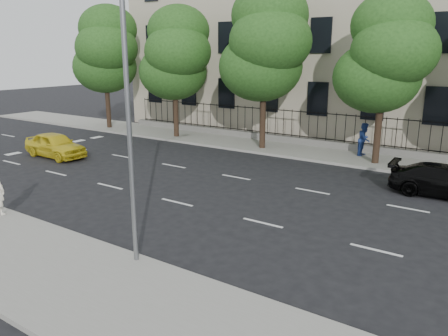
# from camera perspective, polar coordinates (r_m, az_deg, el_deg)

# --- Properties ---
(ground) EXTENTS (120.00, 120.00, 0.00)m
(ground) POSITION_cam_1_polar(r_m,az_deg,el_deg) (16.29, -11.83, -6.83)
(ground) COLOR black
(ground) RESTS_ON ground
(near_sidewalk) EXTENTS (60.00, 4.00, 0.15)m
(near_sidewalk) POSITION_cam_1_polar(r_m,az_deg,el_deg) (14.04, -23.77, -11.13)
(near_sidewalk) COLOR gray
(near_sidewalk) RESTS_ON ground
(far_sidewalk) EXTENTS (60.00, 4.00, 0.15)m
(far_sidewalk) POSITION_cam_1_polar(r_m,az_deg,el_deg) (27.44, 9.46, 2.30)
(far_sidewalk) COLOR gray
(far_sidewalk) RESTS_ON ground
(lane_markings) EXTENTS (49.60, 4.62, 0.01)m
(lane_markings) POSITION_cam_1_polar(r_m,az_deg,el_deg) (19.68, -1.93, -2.70)
(lane_markings) COLOR silver
(lane_markings) RESTS_ON ground
(crosswalk) EXTENTS (0.50, 12.10, 0.01)m
(crosswalk) POSITION_cam_1_polar(r_m,az_deg,el_deg) (29.79, -24.52, 2.00)
(crosswalk) COLOR silver
(crosswalk) RESTS_ON ground
(masonry_building) EXTENTS (34.60, 12.11, 18.50)m
(masonry_building) POSITION_cam_1_polar(r_m,az_deg,el_deg) (35.29, 16.58, 19.26)
(masonry_building) COLOR #C1B69A
(masonry_building) RESTS_ON ground
(iron_fence) EXTENTS (30.00, 0.50, 2.20)m
(iron_fence) POSITION_cam_1_polar(r_m,az_deg,el_deg) (28.85, 10.93, 4.00)
(iron_fence) COLOR slate
(iron_fence) RESTS_ON far_sidewalk
(street_light) EXTENTS (0.25, 3.32, 8.05)m
(street_light) POSITION_cam_1_polar(r_m,az_deg,el_deg) (12.18, -10.76, 10.93)
(street_light) COLOR slate
(street_light) RESTS_ON near_sidewalk
(tree_a) EXTENTS (5.71, 5.31, 9.39)m
(tree_a) POSITION_cam_1_polar(r_m,az_deg,el_deg) (35.98, -15.13, 14.63)
(tree_a) COLOR #382619
(tree_a) RESTS_ON far_sidewalk
(tree_b) EXTENTS (5.53, 5.12, 8.97)m
(tree_b) POSITION_cam_1_polar(r_m,az_deg,el_deg) (31.08, -6.26, 14.57)
(tree_b) COLOR #382619
(tree_b) RESTS_ON far_sidewalk
(tree_c) EXTENTS (5.89, 5.50, 9.80)m
(tree_c) POSITION_cam_1_polar(r_m,az_deg,el_deg) (27.12, 5.55, 15.77)
(tree_c) COLOR #382619
(tree_c) RESTS_ON far_sidewalk
(tree_d) EXTENTS (5.34, 4.94, 8.84)m
(tree_d) POSITION_cam_1_polar(r_m,az_deg,el_deg) (24.54, 20.45, 13.71)
(tree_d) COLOR #382619
(tree_d) RESTS_ON far_sidewalk
(yellow_taxi) EXTENTS (4.30, 1.84, 1.45)m
(yellow_taxi) POSITION_cam_1_polar(r_m,az_deg,el_deg) (27.31, -21.19, 2.82)
(yellow_taxi) COLOR yellow
(yellow_taxi) RESTS_ON ground
(black_sedan) EXTENTS (4.71, 2.09, 1.34)m
(black_sedan) POSITION_cam_1_polar(r_m,az_deg,el_deg) (20.67, 27.11, -1.57)
(black_sedan) COLOR black
(black_sedan) RESTS_ON ground
(pedestrian_far) EXTENTS (0.76, 0.96, 1.90)m
(pedestrian_far) POSITION_cam_1_polar(r_m,az_deg,el_deg) (26.47, 17.86, 3.60)
(pedestrian_far) COLOR navy
(pedestrian_far) RESTS_ON far_sidewalk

